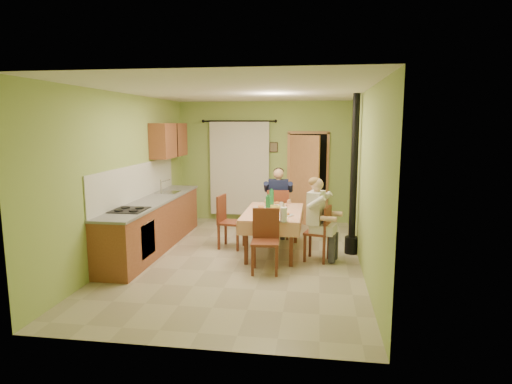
% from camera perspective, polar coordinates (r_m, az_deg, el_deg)
% --- Properties ---
extents(floor, '(4.00, 6.00, 0.01)m').
position_cam_1_polar(floor, '(7.43, -2.04, -8.87)').
color(floor, tan).
rests_on(floor, ground).
extents(room_shell, '(4.04, 6.04, 2.82)m').
position_cam_1_polar(room_shell, '(7.08, -2.13, 5.28)').
color(room_shell, '#9DB95F').
rests_on(room_shell, ground).
extents(kitchen_run, '(0.64, 3.64, 1.56)m').
position_cam_1_polar(kitchen_run, '(8.13, -13.50, -4.01)').
color(kitchen_run, brown).
rests_on(kitchen_run, ground).
extents(upper_cabinets, '(0.35, 1.40, 0.70)m').
position_cam_1_polar(upper_cabinets, '(9.19, -11.50, 6.79)').
color(upper_cabinets, brown).
rests_on(upper_cabinets, room_shell).
extents(curtain, '(1.70, 0.07, 2.22)m').
position_cam_1_polar(curtain, '(10.07, -2.22, 3.23)').
color(curtain, black).
rests_on(curtain, ground).
extents(doorway, '(0.96, 0.53, 2.15)m').
position_cam_1_polar(doorway, '(9.89, 6.68, 1.83)').
color(doorway, black).
rests_on(doorway, ground).
extents(dining_table, '(1.01, 1.68, 0.76)m').
position_cam_1_polar(dining_table, '(7.66, 2.28, -5.34)').
color(dining_table, tan).
rests_on(dining_table, ground).
extents(tableware, '(0.75, 1.61, 0.33)m').
position_cam_1_polar(tableware, '(7.46, 2.39, -2.23)').
color(tableware, white).
rests_on(tableware, dining_table).
extents(chair_far, '(0.46, 0.46, 1.00)m').
position_cam_1_polar(chair_far, '(8.72, 2.96, -4.17)').
color(chair_far, brown).
rests_on(chair_far, ground).
extents(chair_near, '(0.45, 0.45, 0.98)m').
position_cam_1_polar(chair_near, '(6.71, 1.24, -8.25)').
color(chair_near, brown).
rests_on(chair_near, ground).
extents(chair_right, '(0.47, 0.47, 0.94)m').
position_cam_1_polar(chair_right, '(7.33, 8.23, -6.85)').
color(chair_right, brown).
rests_on(chair_right, ground).
extents(chair_left, '(0.48, 0.48, 0.99)m').
position_cam_1_polar(chair_left, '(8.00, -3.40, -5.39)').
color(chair_left, brown).
rests_on(chair_left, ground).
extents(man_far, '(0.60, 0.48, 1.39)m').
position_cam_1_polar(man_far, '(8.62, 3.00, -0.34)').
color(man_far, '#141938').
rests_on(man_far, chair_far).
extents(man_right, '(0.55, 0.64, 1.39)m').
position_cam_1_polar(man_right, '(7.19, 8.24, -2.32)').
color(man_right, silver).
rests_on(man_right, chair_right).
extents(stove_flue, '(0.24, 0.24, 2.80)m').
position_cam_1_polar(stove_flue, '(7.68, 12.83, -0.62)').
color(stove_flue, black).
rests_on(stove_flue, ground).
extents(picture_back, '(0.19, 0.03, 0.23)m').
position_cam_1_polar(picture_back, '(9.99, 2.38, 5.98)').
color(picture_back, black).
rests_on(picture_back, room_shell).
extents(picture_right, '(0.03, 0.31, 0.21)m').
position_cam_1_polar(picture_right, '(8.19, 13.19, 5.77)').
color(picture_right, brown).
rests_on(picture_right, room_shell).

